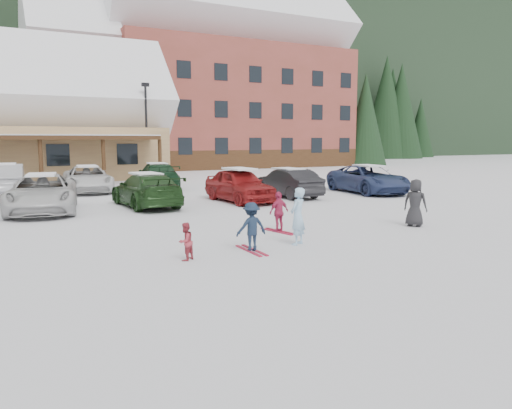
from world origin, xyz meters
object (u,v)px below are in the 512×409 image
lamp_post (146,126)px  adult_skier (298,216)px  alpine_hotel (209,83)px  bystander_dark (415,203)px  toddler_red (185,242)px  parked_car_4 (239,185)px  parked_car_6 (368,179)px  parked_car_3 (146,190)px  parked_car_5 (288,183)px  parked_car_11 (158,176)px  parked_car_10 (88,179)px  parked_car_9 (6,180)px  child_magenta (279,212)px  child_navy (251,227)px  parked_car_2 (42,193)px

lamp_post → adult_skier: size_ratio=4.33×
alpine_hotel → bystander_dark: bearing=-102.7°
toddler_red → parked_car_4: (5.90, 9.32, 0.30)m
bystander_dark → parked_car_6: (5.39, 8.64, -0.04)m
adult_skier → toddler_red: (-3.24, -0.28, -0.32)m
parked_car_3 → parked_car_5: size_ratio=1.15×
bystander_dark → parked_car_5: bearing=-34.0°
parked_car_11 → parked_car_6: bearing=147.4°
bystander_dark → parked_car_10: (-7.56, 15.88, -0.07)m
parked_car_9 → parked_car_4: bearing=143.6°
child_magenta → parked_car_10: bearing=-89.4°
alpine_hotel → parked_car_6: alpine_hotel is taller
child_navy → parked_car_9: 17.71m
parked_car_11 → parked_car_2: bearing=55.5°
lamp_post → parked_car_3: (-3.94, -13.96, -3.02)m
parked_car_4 → parked_car_6: parked_car_4 is taller
adult_skier → parked_car_6: 13.82m
child_magenta → parked_car_4: bearing=-118.4°
parked_car_4 → parked_car_10: (-5.35, 7.47, -0.05)m
parked_car_11 → adult_skier: bearing=93.6°
lamp_post → parked_car_11: 7.10m
lamp_post → parked_car_2: 16.11m
parked_car_2 → parked_car_4: size_ratio=1.20×
child_magenta → parked_car_9: (-7.07, 15.01, 0.17)m
parked_car_11 → parked_car_10: bearing=14.2°
parked_car_9 → lamp_post: bearing=-140.6°
parked_car_5 → alpine_hotel: bearing=-106.0°
parked_car_9 → parked_car_5: bearing=153.2°
adult_skier → child_magenta: 1.89m
parked_car_6 → child_magenta: bearing=-136.0°
parked_car_11 → parked_car_5: bearing=128.5°
parked_car_4 → toddler_red: bearing=-124.6°
alpine_hotel → parked_car_3: 33.27m
lamp_post → parked_car_10: (-5.12, -6.77, -3.02)m
parked_car_5 → parked_car_11: 8.50m
parked_car_4 → parked_car_5: 3.00m
parked_car_3 → parked_car_11: (2.76, 7.63, 0.02)m
bystander_dark → parked_car_11: bearing=-17.0°
lamp_post → alpine_hotel: bearing=53.7°
lamp_post → parked_car_4: 14.55m
alpine_hotel → toddler_red: alpine_hotel is taller
parked_car_6 → adult_skier: bearing=-131.2°
child_magenta → parked_car_2: 9.78m
parked_car_4 → lamp_post: bearing=88.6°
lamp_post → adult_skier: lamp_post is taller
alpine_hotel → parked_car_4: size_ratio=7.17×
adult_skier → child_magenta: (0.49, 1.82, -0.15)m
toddler_red → parked_car_11: size_ratio=0.18×
child_magenta → parked_car_6: size_ratio=0.24×
child_magenta → parked_car_6: 12.28m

